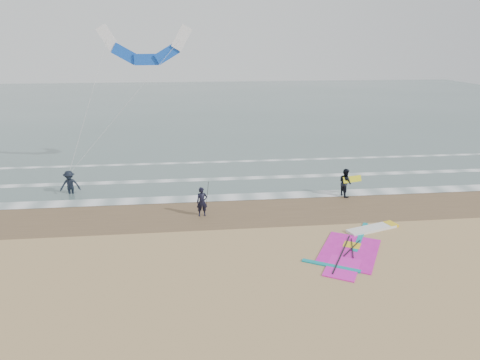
{
  "coord_description": "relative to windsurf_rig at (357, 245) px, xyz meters",
  "views": [
    {
      "loc": [
        -4.29,
        -16.83,
        9.37
      ],
      "look_at": [
        -1.87,
        5.0,
        2.2
      ],
      "focal_mm": 32.0,
      "sensor_mm": 36.0,
      "label": 1
    }
  ],
  "objects": [
    {
      "name": "windsurf_rig",
      "position": [
        0.0,
        0.0,
        0.0
      ],
      "size": [
        6.02,
        5.7,
        0.14
      ],
      "color": "white",
      "rests_on": "ground"
    },
    {
      "name": "foam_waterline",
      "position": [
        -3.34,
        9.47,
        -0.01
      ],
      "size": [
        120.0,
        9.15,
        0.02
      ],
      "color": "white",
      "rests_on": "ground"
    },
    {
      "name": "ground",
      "position": [
        -3.34,
        -0.97,
        -0.04
      ],
      "size": [
        120.0,
        120.0,
        0.0
      ],
      "primitive_type": "plane",
      "color": "tan",
      "rests_on": "ground"
    },
    {
      "name": "person_walking",
      "position": [
        1.74,
        6.75,
        0.86
      ],
      "size": [
        0.89,
        1.02,
        1.8
      ],
      "primitive_type": "imported",
      "rotation": [
        0.0,
        0.0,
        1.84
      ],
      "color": "black",
      "rests_on": "ground"
    },
    {
      "name": "carried_kiteboard",
      "position": [
        2.14,
        6.65,
        1.1
      ],
      "size": [
        1.3,
        0.51,
        0.39
      ],
      "color": "yellow",
      "rests_on": "ground"
    },
    {
      "name": "person_wading",
      "position": [
        -15.56,
        8.99,
        0.92
      ],
      "size": [
        1.29,
        0.81,
        1.92
      ],
      "primitive_type": "imported",
      "rotation": [
        0.0,
        0.0,
        0.08
      ],
      "color": "black",
      "rests_on": "ground"
    },
    {
      "name": "surf_kite",
      "position": [
        -10.74,
        13.72,
        8.78
      ],
      "size": [
        8.11,
        4.9,
        9.18
      ],
      "color": "white",
      "rests_on": "ground"
    },
    {
      "name": "wet_sand_band",
      "position": [
        -3.34,
        5.03,
        -0.03
      ],
      "size": [
        120.0,
        5.0,
        0.01
      ],
      "primitive_type": "cube",
      "color": "brown",
      "rests_on": "ground"
    },
    {
      "name": "held_pole",
      "position": [
        -6.99,
        4.51,
        1.19
      ],
      "size": [
        0.17,
        0.86,
        1.82
      ],
      "color": "black",
      "rests_on": "ground"
    },
    {
      "name": "sea_water",
      "position": [
        -3.34,
        47.03,
        -0.03
      ],
      "size": [
        120.0,
        80.0,
        0.02
      ],
      "primitive_type": "cube",
      "color": "#47605E",
      "rests_on": "ground"
    },
    {
      "name": "person_standing",
      "position": [
        -7.29,
        4.51,
        0.8
      ],
      "size": [
        0.64,
        0.45,
        1.67
      ],
      "primitive_type": "imported",
      "rotation": [
        0.0,
        0.0,
        0.08
      ],
      "color": "black",
      "rests_on": "ground"
    }
  ]
}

